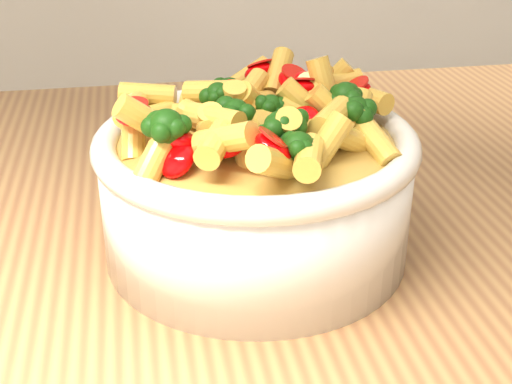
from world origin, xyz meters
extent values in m
cube|color=#AC7D49|center=(0.00, 0.00, 0.88)|extent=(1.20, 0.80, 0.04)
cylinder|color=white|center=(-0.10, -0.02, 0.94)|extent=(0.22, 0.22, 0.09)
ellipsoid|color=white|center=(-0.10, -0.02, 0.92)|extent=(0.20, 0.20, 0.03)
torus|color=white|center=(-0.10, -0.02, 0.99)|extent=(0.23, 0.23, 0.02)
ellipsoid|color=gold|center=(-0.10, -0.02, 0.99)|extent=(0.19, 0.19, 0.02)
camera|label=1|loc=(-0.18, -0.47, 1.17)|focal=50.00mm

